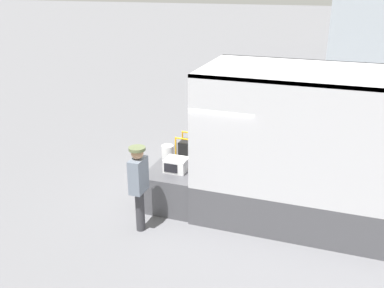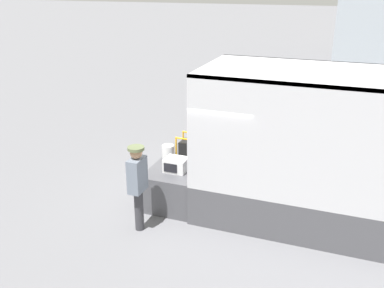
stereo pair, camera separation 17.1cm
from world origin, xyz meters
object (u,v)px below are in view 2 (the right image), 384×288
object	(u,v)px
portable_generator	(192,149)
worker_person	(137,180)
microwave	(176,165)
orange_bucket	(168,152)

from	to	relation	value
portable_generator	worker_person	size ratio (longest dim) A/B	0.34
portable_generator	worker_person	world-z (taller)	worker_person
portable_generator	worker_person	bearing A→B (deg)	-99.96
worker_person	microwave	bearing A→B (deg)	74.88
portable_generator	orange_bucket	world-z (taller)	portable_generator
portable_generator	orange_bucket	size ratio (longest dim) A/B	1.81
orange_bucket	worker_person	distance (m)	1.73
orange_bucket	worker_person	world-z (taller)	worker_person
microwave	orange_bucket	world-z (taller)	orange_bucket
microwave	portable_generator	bearing A→B (deg)	87.41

